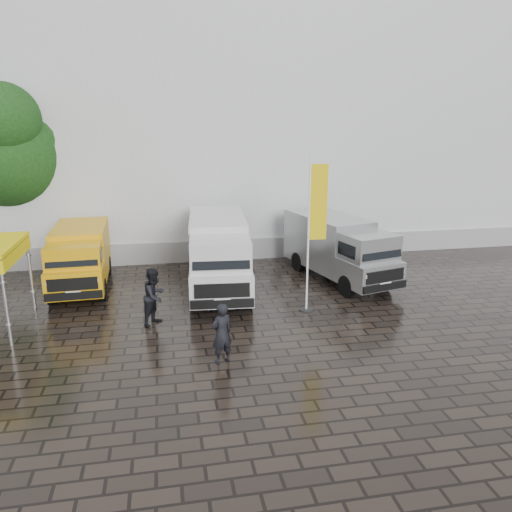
{
  "coord_description": "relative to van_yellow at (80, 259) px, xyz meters",
  "views": [
    {
      "loc": [
        -4.29,
        -14.96,
        6.62
      ],
      "look_at": [
        -1.07,
        2.2,
        1.75
      ],
      "focal_mm": 35.0,
      "sensor_mm": 36.0,
      "label": 1
    }
  ],
  "objects": [
    {
      "name": "wheelie_bin",
      "position": [
        11.83,
        2.48,
        -0.69
      ],
      "size": [
        0.67,
        0.67,
        1.01
      ],
      "primitive_type": "cube",
      "rotation": [
        0.0,
        0.0,
        0.11
      ],
      "color": "black",
      "rests_on": "ground"
    },
    {
      "name": "person_front",
      "position": [
        4.75,
        -7.32,
        -0.32
      ],
      "size": [
        0.75,
        0.64,
        1.75
      ],
      "primitive_type": "imported",
      "rotation": [
        0.0,
        0.0,
        3.55
      ],
      "color": "black",
      "rests_on": "ground"
    },
    {
      "name": "hall_plinth",
      "position": [
        9.64,
        2.98,
        -0.7
      ],
      "size": [
        44.0,
        0.15,
        1.0
      ],
      "primitive_type": "cube",
      "color": "gray",
      "rests_on": "ground"
    },
    {
      "name": "flagpole",
      "position": [
        8.35,
        -3.96,
        1.81
      ],
      "size": [
        0.88,
        0.5,
        5.35
      ],
      "color": "black",
      "rests_on": "ground"
    },
    {
      "name": "exhibition_hall",
      "position": [
        9.64,
        11.03,
        4.8
      ],
      "size": [
        44.0,
        16.0,
        12.0
      ],
      "primitive_type": "cube",
      "color": "silver",
      "rests_on": "ground"
    },
    {
      "name": "person_tent",
      "position": [
        2.91,
        -4.19,
        -0.24
      ],
      "size": [
        1.13,
        1.18,
        1.91
      ],
      "primitive_type": "imported",
      "rotation": [
        0.0,
        0.0,
        0.94
      ],
      "color": "black",
      "rests_on": "ground"
    },
    {
      "name": "van_yellow",
      "position": [
        0.0,
        0.0,
        0.0
      ],
      "size": [
        2.19,
        5.26,
        2.39
      ],
      "primitive_type": null,
      "rotation": [
        0.0,
        0.0,
        0.04
      ],
      "color": "#DA990B",
      "rests_on": "ground"
    },
    {
      "name": "van_silver",
      "position": [
        10.45,
        -0.82,
        0.09
      ],
      "size": [
        3.43,
        6.27,
        2.58
      ],
      "primitive_type": null,
      "rotation": [
        0.0,
        0.0,
        0.26
      ],
      "color": "#9FA2A4",
      "rests_on": "ground"
    },
    {
      "name": "van_white",
      "position": [
        5.36,
        -1.21,
        0.21
      ],
      "size": [
        2.67,
        6.66,
        2.82
      ],
      "primitive_type": null,
      "rotation": [
        0.0,
        0.0,
        -0.08
      ],
      "color": "silver",
      "rests_on": "ground"
    },
    {
      "name": "tree",
      "position": [
        -3.32,
        3.98,
        4.16
      ],
      "size": [
        4.65,
        4.65,
        8.34
      ],
      "color": "black",
      "rests_on": "ground"
    },
    {
      "name": "ground",
      "position": [
        7.64,
        -4.97,
        -1.2
      ],
      "size": [
        120.0,
        120.0,
        0.0
      ],
      "primitive_type": "plane",
      "color": "black",
      "rests_on": "ground"
    }
  ]
}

